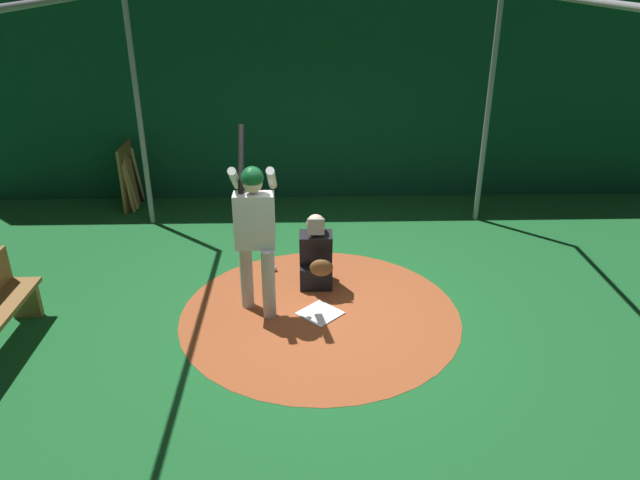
{
  "coord_description": "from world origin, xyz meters",
  "views": [
    {
      "loc": [
        5.93,
        -0.16,
        3.72
      ],
      "look_at": [
        0.0,
        0.0,
        0.95
      ],
      "focal_mm": 33.63,
      "sensor_mm": 36.0,
      "label": 1
    }
  ],
  "objects_px": {
    "home_plate": "(320,313)",
    "batter": "(254,226)",
    "catcher": "(316,259)",
    "baseball_0": "(274,268)",
    "bat_rack": "(133,174)"
  },
  "relations": [
    {
      "from": "home_plate",
      "to": "batter",
      "type": "bearing_deg",
      "value": -98.37
    },
    {
      "from": "batter",
      "to": "catcher",
      "type": "xyz_separation_m",
      "value": [
        -0.56,
        0.69,
        -0.69
      ]
    },
    {
      "from": "catcher",
      "to": "baseball_0",
      "type": "height_order",
      "value": "catcher"
    },
    {
      "from": "home_plate",
      "to": "bat_rack",
      "type": "xyz_separation_m",
      "value": [
        -3.69,
        -3.04,
        0.48
      ]
    },
    {
      "from": "bat_rack",
      "to": "baseball_0",
      "type": "distance_m",
      "value": 3.61
    },
    {
      "from": "catcher",
      "to": "batter",
      "type": "bearing_deg",
      "value": -50.82
    },
    {
      "from": "catcher",
      "to": "home_plate",
      "type": "bearing_deg",
      "value": 2.47
    },
    {
      "from": "bat_rack",
      "to": "baseball_0",
      "type": "relative_size",
      "value": 15.95
    },
    {
      "from": "catcher",
      "to": "baseball_0",
      "type": "relative_size",
      "value": 13.21
    },
    {
      "from": "batter",
      "to": "catcher",
      "type": "relative_size",
      "value": 2.16
    },
    {
      "from": "catcher",
      "to": "bat_rack",
      "type": "relative_size",
      "value": 0.83
    },
    {
      "from": "catcher",
      "to": "baseball_0",
      "type": "bearing_deg",
      "value": -127.1
    },
    {
      "from": "batter",
      "to": "bat_rack",
      "type": "distance_m",
      "value": 4.31
    },
    {
      "from": "batter",
      "to": "bat_rack",
      "type": "height_order",
      "value": "batter"
    },
    {
      "from": "batter",
      "to": "bat_rack",
      "type": "bearing_deg",
      "value": -147.1
    }
  ]
}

